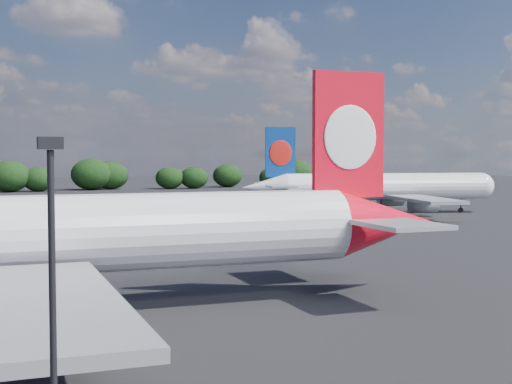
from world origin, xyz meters
name	(u,v)px	position (x,y,z in m)	size (l,w,h in m)	color
qantas_airliner	(90,236)	(6.85, 18.15, 5.01)	(50.43, 47.94, 16.46)	white
china_southern_airliner	(377,187)	(68.21, 76.72, 4.59)	(45.72, 43.76, 15.06)	white
apron_lamp_post	(53,346)	(0.18, -12.15, 6.01)	(0.55, 0.30, 10.72)	black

